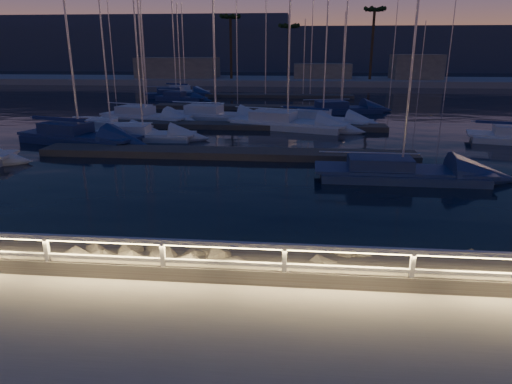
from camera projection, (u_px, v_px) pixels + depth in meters
ground at (126, 276)px, 11.51m from camera, size 400.00×400.00×0.00m
harbor_water at (253, 123)px, 41.43m from camera, size 400.00×440.00×0.60m
guard_rail at (120, 248)px, 11.28m from camera, size 44.11×0.12×1.06m
riprap at (126, 262)px, 12.50m from camera, size 29.15×3.26×1.45m
floating_docks at (254, 115)px, 42.48m from camera, size 22.00×36.00×0.40m
far_shore at (277, 79)px, 81.72m from camera, size 160.00×14.00×5.20m
palm_left at (230, 20)px, 77.53m from camera, size 3.00×3.00×11.20m
palm_center at (289, 28)px, 77.97m from camera, size 3.00×3.00×9.70m
palm_right at (374, 13)px, 75.06m from camera, size 3.00×3.00×12.20m
distant_hills at (215, 51)px, 139.00m from camera, size 230.00×37.50×18.00m
sailboat_b at (77, 136)px, 30.62m from camera, size 9.05×4.87×14.86m
sailboat_c at (141, 134)px, 31.65m from camera, size 7.24×2.46×12.13m
sailboat_d at (397, 171)px, 22.13m from camera, size 8.38×2.71×14.04m
sailboat_e at (109, 128)px, 34.17m from camera, size 6.06×1.95×10.30m
sailboat_f at (213, 115)px, 40.50m from camera, size 8.81×3.95×14.51m
sailboat_g at (284, 122)px, 36.13m from camera, size 9.79×5.41×16.02m
sailboat_i at (180, 98)px, 55.04m from camera, size 6.73×3.55×11.10m
sailboat_j at (144, 116)px, 39.74m from camera, size 8.61×4.72×14.15m
sailboat_k at (339, 109)px, 44.83m from camera, size 8.49×4.42×13.88m
sailboat_l at (320, 119)px, 38.37m from camera, size 8.31×5.13×13.66m
sailboat_m at (184, 91)px, 63.23m from camera, size 7.15×4.23×11.86m
sailboat_n at (175, 94)px, 59.19m from camera, size 8.33×4.62×13.70m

